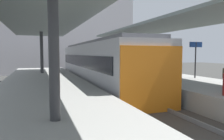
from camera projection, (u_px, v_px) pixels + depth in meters
The scene contains 12 objects.
ground_plane at pixel (126, 104), 10.83m from camera, with size 80.00×80.00×0.00m, color #383835.
platform_left at pixel (47, 99), 9.55m from camera, with size 4.40×28.00×1.00m, color #9E9E99.
platform_right at pixel (189, 90), 12.04m from camera, with size 4.40×28.00×1.00m, color #9E9E99.
track_ballast at pixel (126, 102), 10.83m from camera, with size 3.20×28.00×0.20m, color #4C4742.
rail_near_side at pixel (112, 99), 10.58m from camera, with size 0.08×28.00×0.14m, color slate.
rail_far_side at pixel (139, 97), 11.05m from camera, with size 0.08×28.00×0.14m, color slate.
commuter_train at pixel (97, 64), 15.75m from camera, with size 2.78×15.97×3.10m.
canopy_left at pixel (44, 19), 10.59m from camera, with size 4.18×21.00×3.33m.
canopy_right at pixel (175, 25), 13.07m from camera, with size 4.18×21.00×3.37m.
platform_sign at pixel (196, 52), 13.22m from camera, with size 0.90×0.08×2.21m.
passenger_near_bench at pixel (160, 61), 15.57m from camera, with size 0.36×0.36×1.78m.
station_building_backdrop at pixel (62, 31), 28.96m from camera, with size 18.00×6.00×11.00m, color #B7B2B7.
Camera 1 is at (-4.16, -9.85, 2.51)m, focal length 34.71 mm.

